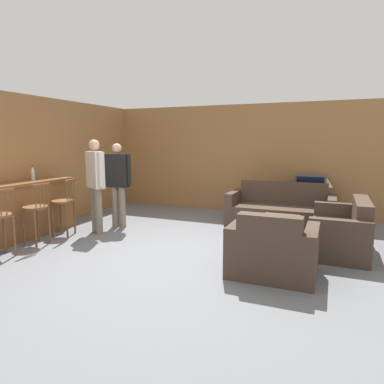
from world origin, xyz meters
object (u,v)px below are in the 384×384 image
Objects in this scene: couch_far at (280,211)px; person_by_counter at (96,181)px; bar_chair_far at (64,205)px; table_lamp at (327,183)px; tv_unit at (309,209)px; tv at (311,186)px; bar_chair_mid at (36,212)px; loveseat_right at (342,232)px; person_by_window at (118,180)px; coffee_table at (278,223)px; armchair_near at (272,252)px; bottle at (33,173)px.

couch_far is 1.19× the size of person_by_counter.
bar_chair_far reaches higher than table_lamp.
bar_chair_far is 5.11m from tv_unit.
couch_far is 4.75× the size of table_lamp.
table_lamp is (0.33, 0.00, 0.07)m from tv.
bar_chair_mid is 5.75m from table_lamp.
tv is at bearing 56.90° from couch_far.
loveseat_right is 2.46× the size of tv.
bar_chair_far is 2.36× the size of table_lamp.
couch_far is 3.36m from person_by_window.
tv is at bearing -90.00° from tv_unit.
table_lamp is at bearing 29.05° from person_by_window.
loveseat_right is 0.99m from coffee_table.
bar_chair_mid is 0.62× the size of person_by_window.
loveseat_right is (1.14, -1.29, -0.00)m from couch_far.
loveseat_right is 3.50× the size of table_lamp.
bar_chair_mid is 4.60m from couch_far.
bar_chair_far is at bearing -145.68° from table_lamp.
person_by_window is (-3.52, -2.14, 0.70)m from tv_unit.
person_by_window reaches higher than armchair_near.
couch_far is 2.21× the size of tv_unit.
tv is (4.10, 3.65, 0.20)m from bar_chair_mid.
couch_far is at bearing 131.49° from loveseat_right.
person_by_counter reaches higher than armchair_near.
armchair_near is 3.51m from tv_unit.
person_by_window is at bearing -178.93° from coffee_table.
bar_chair_mid reaches higher than tv.
bar_chair_mid is 1.68m from person_by_window.
bottle is (-5.37, -1.02, 0.83)m from loveseat_right.
person_by_counter is at bearing 21.92° from bottle.
person_by_counter is at bearing -172.30° from loveseat_right.
bar_chair_far is 1.65× the size of tv.
tv_unit is 5.73m from bottle.
bar_chair_far is at bearing -141.20° from person_by_counter.
armchair_near is 3.59m from table_lamp.
person_by_counter reaches higher than couch_far.
person_by_window is (0.58, 0.89, 0.39)m from bar_chair_far.
person_by_counter is (0.45, 1.00, 0.44)m from bar_chair_mid.
bottle reaches higher than armchair_near.
coffee_table is 2.14m from tv.
loveseat_right is at bearing -73.18° from tv.
loveseat_right is 2.17m from table_lamp.
loveseat_right is (4.73, 1.58, -0.25)m from bar_chair_mid.
coffee_table is at bearing 13.12° from bottle.
person_by_counter is at bearing -146.23° from table_lamp.
bottle reaches higher than loveseat_right.
person_by_window is (1.22, 0.96, -0.18)m from bottle.
couch_far is at bearing -123.00° from tv_unit.
couch_far is 1.30m from coffee_table.
couch_far is 1.04m from tv.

